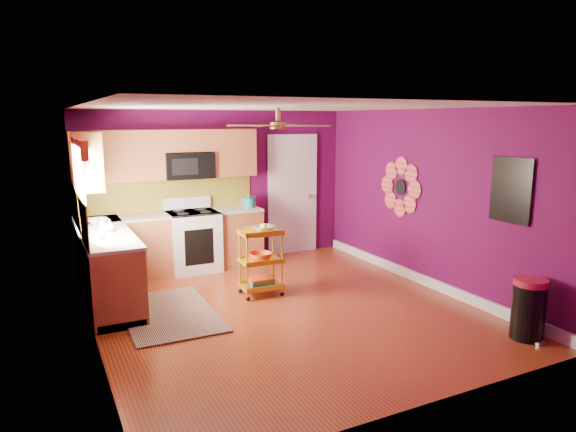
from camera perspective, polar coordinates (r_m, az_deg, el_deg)
ground at (r=6.58m, az=-0.29°, el=-10.29°), size 5.00×5.00×0.00m
room_envelope at (r=6.20m, az=-0.08°, el=3.99°), size 4.54×5.04×2.52m
lower_cabinets at (r=7.70m, az=-15.46°, el=-4.15°), size 2.81×2.31×0.94m
electric_range at (r=8.20m, az=-10.50°, el=-2.68°), size 0.76×0.66×1.13m
upper_cabinetry at (r=7.84m, az=-15.72°, el=6.24°), size 2.80×2.30×1.26m
left_window at (r=6.61m, az=-22.17°, el=4.53°), size 0.08×1.35×1.08m
panel_door at (r=9.05m, az=0.49°, el=2.26°), size 0.95×0.11×2.15m
right_wall_art at (r=7.21m, az=17.07°, el=2.96°), size 0.04×2.74×1.04m
ceiling_fan at (r=6.32m, az=-1.12°, el=10.10°), size 1.01×1.01×0.26m
shag_rug at (r=6.58m, az=-13.09°, el=-10.47°), size 1.09×1.74×0.02m
rolling_cart at (r=6.95m, az=-2.99°, el=-4.74°), size 0.57×0.43×0.99m
trash_can at (r=6.22m, az=25.16°, el=-9.33°), size 0.37×0.39×0.67m
teal_kettle at (r=8.35m, az=-4.38°, el=1.50°), size 0.18×0.18×0.21m
toaster at (r=8.43m, az=-4.49°, el=1.63°), size 0.22×0.15×0.18m
soap_bottle_a at (r=6.93m, az=-19.91°, el=-0.97°), size 0.08×0.08×0.18m
soap_bottle_b at (r=6.95m, az=-19.20°, el=-1.00°), size 0.12×0.12×0.16m
counter_dish at (r=7.53m, az=-20.38°, el=-0.55°), size 0.29×0.29×0.07m
counter_cup at (r=6.56m, az=-20.09°, el=-2.04°), size 0.11×0.11×0.09m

